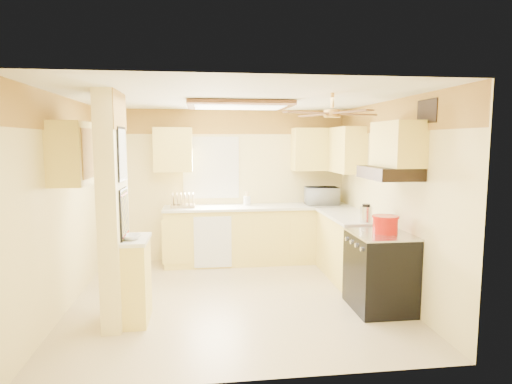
{
  "coord_description": "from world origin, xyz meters",
  "views": [
    {
      "loc": [
        -0.4,
        -5.23,
        1.98
      ],
      "look_at": [
        0.31,
        0.35,
        1.32
      ],
      "focal_mm": 30.0,
      "sensor_mm": 36.0,
      "label": 1
    }
  ],
  "objects": [
    {
      "name": "floor",
      "position": [
        0.0,
        0.0,
        0.0
      ],
      "size": [
        4.0,
        4.0,
        0.0
      ],
      "primitive_type": "plane",
      "color": "beige",
      "rests_on": "ground"
    },
    {
      "name": "ceiling",
      "position": [
        0.0,
        0.0,
        2.5
      ],
      "size": [
        4.0,
        4.0,
        0.0
      ],
      "primitive_type": "plane",
      "rotation": [
        3.14,
        0.0,
        0.0
      ],
      "color": "white",
      "rests_on": "wall_back"
    },
    {
      "name": "wall_back",
      "position": [
        0.0,
        1.9,
        1.25
      ],
      "size": [
        4.0,
        0.0,
        4.0
      ],
      "primitive_type": "plane",
      "rotation": [
        1.57,
        0.0,
        0.0
      ],
      "color": "#FFE99B",
      "rests_on": "floor"
    },
    {
      "name": "wall_front",
      "position": [
        0.0,
        -1.9,
        1.25
      ],
      "size": [
        4.0,
        0.0,
        4.0
      ],
      "primitive_type": "plane",
      "rotation": [
        -1.57,
        0.0,
        0.0
      ],
      "color": "#FFE99B",
      "rests_on": "floor"
    },
    {
      "name": "wall_left",
      "position": [
        -2.0,
        0.0,
        1.25
      ],
      "size": [
        0.0,
        3.8,
        3.8
      ],
      "primitive_type": "plane",
      "rotation": [
        1.57,
        0.0,
        1.57
      ],
      "color": "#FFE99B",
      "rests_on": "floor"
    },
    {
      "name": "wall_right",
      "position": [
        2.0,
        0.0,
        1.25
      ],
      "size": [
        0.0,
        3.8,
        3.8
      ],
      "primitive_type": "plane",
      "rotation": [
        1.57,
        0.0,
        -1.57
      ],
      "color": "#FFE99B",
      "rests_on": "floor"
    },
    {
      "name": "wallpaper_border",
      "position": [
        0.0,
        1.88,
        2.3
      ],
      "size": [
        4.0,
        0.02,
        0.4
      ],
      "primitive_type": "cube",
      "color": "#F4B948",
      "rests_on": "wall_back"
    },
    {
      "name": "partition_column",
      "position": [
        -1.35,
        -0.55,
        1.25
      ],
      "size": [
        0.2,
        0.7,
        2.5
      ],
      "primitive_type": "cube",
      "color": "#FFE99B",
      "rests_on": "floor"
    },
    {
      "name": "partition_ledge",
      "position": [
        -1.13,
        -0.55,
        0.45
      ],
      "size": [
        0.25,
        0.55,
        0.9
      ],
      "primitive_type": "cube",
      "color": "#FFEC6F",
      "rests_on": "floor"
    },
    {
      "name": "ledge_top",
      "position": [
        -1.13,
        -0.55,
        0.92
      ],
      "size": [
        0.28,
        0.58,
        0.04
      ],
      "primitive_type": "cube",
      "color": "white",
      "rests_on": "partition_ledge"
    },
    {
      "name": "lower_cabinets_back",
      "position": [
        0.5,
        1.6,
        0.45
      ],
      "size": [
        3.0,
        0.6,
        0.9
      ],
      "primitive_type": "cube",
      "color": "#FFEC6F",
      "rests_on": "floor"
    },
    {
      "name": "lower_cabinets_right",
      "position": [
        1.7,
        0.6,
        0.45
      ],
      "size": [
        0.6,
        1.4,
        0.9
      ],
      "primitive_type": "cube",
      "color": "#FFEC6F",
      "rests_on": "floor"
    },
    {
      "name": "countertop_back",
      "position": [
        0.5,
        1.59,
        0.92
      ],
      "size": [
        3.04,
        0.64,
        0.04
      ],
      "primitive_type": "cube",
      "color": "white",
      "rests_on": "lower_cabinets_back"
    },
    {
      "name": "countertop_right",
      "position": [
        1.69,
        0.6,
        0.92
      ],
      "size": [
        0.64,
        1.44,
        0.04
      ],
      "primitive_type": "cube",
      "color": "white",
      "rests_on": "lower_cabinets_right"
    },
    {
      "name": "dishwasher_panel",
      "position": [
        -0.25,
        1.29,
        0.43
      ],
      "size": [
        0.58,
        0.02,
        0.8
      ],
      "primitive_type": "cube",
      "color": "white",
      "rests_on": "lower_cabinets_back"
    },
    {
      "name": "window",
      "position": [
        -0.25,
        1.89,
        1.55
      ],
      "size": [
        0.92,
        0.02,
        1.02
      ],
      "color": "white",
      "rests_on": "wall_back"
    },
    {
      "name": "upper_cab_back_left",
      "position": [
        -0.85,
        1.72,
        1.85
      ],
      "size": [
        0.6,
        0.35,
        0.7
      ],
      "primitive_type": "cube",
      "color": "#FFEC6F",
      "rests_on": "wall_back"
    },
    {
      "name": "upper_cab_back_right",
      "position": [
        1.55,
        1.72,
        1.85
      ],
      "size": [
        0.9,
        0.35,
        0.7
      ],
      "primitive_type": "cube",
      "color": "#FFEC6F",
      "rests_on": "wall_back"
    },
    {
      "name": "upper_cab_right",
      "position": [
        1.82,
        1.25,
        1.85
      ],
      "size": [
        0.35,
        1.0,
        0.7
      ],
      "primitive_type": "cube",
      "color": "#FFEC6F",
      "rests_on": "wall_right"
    },
    {
      "name": "upper_cab_left_wall",
      "position": [
        -1.82,
        -0.25,
        1.85
      ],
      "size": [
        0.35,
        0.75,
        0.7
      ],
      "primitive_type": "cube",
      "color": "#FFEC6F",
      "rests_on": "wall_left"
    },
    {
      "name": "upper_cab_over_stove",
      "position": [
        1.82,
        -0.55,
        1.95
      ],
      "size": [
        0.35,
        0.76,
        0.52
      ],
      "primitive_type": "cube",
      "color": "#FFEC6F",
      "rests_on": "wall_right"
    },
    {
      "name": "stove",
      "position": [
        1.67,
        -0.55,
        0.46
      ],
      "size": [
        0.68,
        0.77,
        0.92
      ],
      "color": "black",
      "rests_on": "floor"
    },
    {
      "name": "range_hood",
      "position": [
        1.74,
        -0.55,
        1.62
      ],
      "size": [
        0.5,
        0.76,
        0.14
      ],
      "primitive_type": "cube",
      "color": "black",
      "rests_on": "upper_cab_over_stove"
    },
    {
      "name": "poster_menu",
      "position": [
        -1.24,
        -0.55,
        1.85
      ],
      "size": [
        0.02,
        0.42,
        0.57
      ],
      "color": "black",
      "rests_on": "partition_column"
    },
    {
      "name": "poster_nashville",
      "position": [
        -1.24,
        -0.55,
        1.2
      ],
      "size": [
        0.02,
        0.42,
        0.57
      ],
      "color": "black",
      "rests_on": "partition_column"
    },
    {
      "name": "ceiling_light_panel",
      "position": [
        0.1,
        0.5,
        2.46
      ],
      "size": [
        1.35,
        0.95,
        0.06
      ],
      "color": "brown",
      "rests_on": "ceiling"
    },
    {
      "name": "ceiling_fan",
      "position": [
        1.0,
        -0.7,
        2.29
      ],
      "size": [
        1.15,
        1.15,
        0.26
      ],
      "color": "gold",
      "rests_on": "ceiling"
    },
    {
      "name": "vent_grate",
      "position": [
        1.98,
        -0.9,
        2.3
      ],
      "size": [
        0.02,
        0.4,
        0.25
      ],
      "primitive_type": "cube",
      "color": "black",
      "rests_on": "wall_right"
    },
    {
      "name": "microwave",
      "position": [
        1.56,
        1.6,
        1.09
      ],
      "size": [
        0.53,
        0.37,
        0.29
      ],
      "primitive_type": "imported",
      "rotation": [
        0.0,
        0.0,
        3.11
      ],
      "color": "white",
      "rests_on": "countertop_back"
    },
    {
      "name": "bowl",
      "position": [
        -1.17,
        -0.62,
        0.97
      ],
      "size": [
        0.28,
        0.28,
        0.05
      ],
      "primitive_type": "imported",
      "rotation": [
        0.0,
        0.0,
        -0.4
      ],
      "color": "white",
      "rests_on": "ledge_top"
    },
    {
      "name": "dutch_oven",
      "position": [
        1.72,
        -0.55,
        1.02
      ],
      "size": [
        0.31,
        0.31,
        0.21
      ],
      "color": "red",
      "rests_on": "stove"
    },
    {
      "name": "kettle",
      "position": [
        1.7,
        0.0,
        1.05
      ],
      "size": [
        0.16,
        0.16,
        0.24
      ],
      "color": "silver",
      "rests_on": "countertop_right"
    },
    {
      "name": "dish_rack",
      "position": [
        -0.71,
        1.61,
        1.02
      ],
      "size": [
        0.38,
        0.28,
        0.22
      ],
      "color": "tan",
      "rests_on": "countertop_back"
    },
    {
      "name": "utensil_crock",
      "position": [
        0.33,
        1.68,
        1.02
      ],
      "size": [
        0.11,
        0.11,
        0.23
      ],
      "color": "white",
      "rests_on": "countertop_back"
    }
  ]
}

